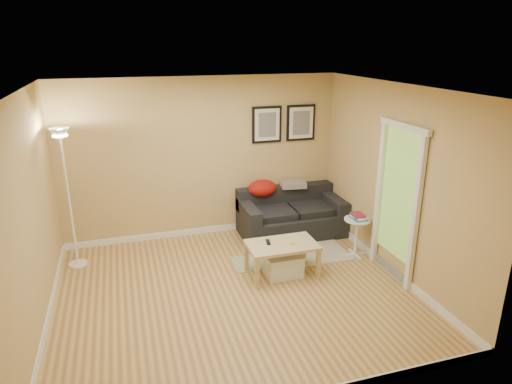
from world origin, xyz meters
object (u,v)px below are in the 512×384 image
sofa (292,213)px  coffee_table (282,259)px  side_table (356,237)px  book_stack (358,216)px  floor_lamp (70,203)px  storage_bin (283,265)px

sofa → coffee_table: size_ratio=1.79×
sofa → side_table: 1.22m
coffee_table → book_stack: size_ratio=3.70×
floor_lamp → storage_bin: bearing=-22.6°
sofa → storage_bin: bearing=-115.7°
coffee_table → book_stack: 1.37m
coffee_table → storage_bin: bearing=-51.9°
side_table → book_stack: size_ratio=2.32×
sofa → book_stack: bearing=-57.9°
book_stack → sofa: bearing=133.1°
side_table → floor_lamp: (-4.02, 0.90, 0.66)m
side_table → floor_lamp: 4.17m
side_table → floor_lamp: floor_lamp is taller
coffee_table → storage_bin: coffee_table is taller
side_table → storage_bin: bearing=-168.6°
storage_bin → side_table: bearing=11.4°
coffee_table → floor_lamp: floor_lamp is taller
sofa → floor_lamp: size_ratio=0.84×
sofa → floor_lamp: (-3.38, -0.14, 0.58)m
sofa → book_stack: size_ratio=6.62×
side_table → book_stack: (0.01, -0.01, 0.34)m
coffee_table → side_table: 1.30m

